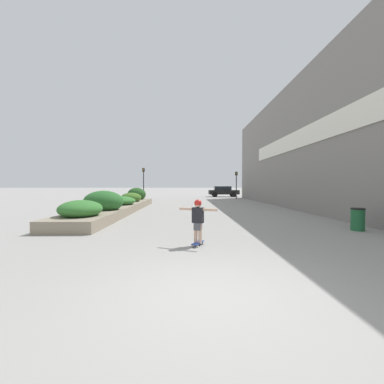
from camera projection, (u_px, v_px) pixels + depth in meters
ground_plane at (212, 294)px, 4.06m from camera, size 300.00×300.00×0.00m
building_wall_right at (300, 143)px, 17.36m from camera, size 0.67×34.12×9.11m
planter_box at (119, 204)px, 16.26m from camera, size 2.13×15.08×1.48m
skateboard at (198, 243)px, 7.31m from camera, size 0.41×0.63×0.09m
skateboarder at (198, 216)px, 7.29m from camera, size 1.08×0.53×1.23m
trash_bin at (358, 219)px, 9.72m from camera, size 0.50×0.50×0.85m
car_leftmost at (287, 191)px, 38.50m from camera, size 4.67×1.90×1.39m
car_center_left at (223, 191)px, 37.26m from camera, size 4.35×1.86×1.52m
traffic_light_left at (144, 178)px, 31.84m from camera, size 0.28×0.30×3.82m
traffic_light_right at (236, 180)px, 31.44m from camera, size 0.28×0.30×3.34m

